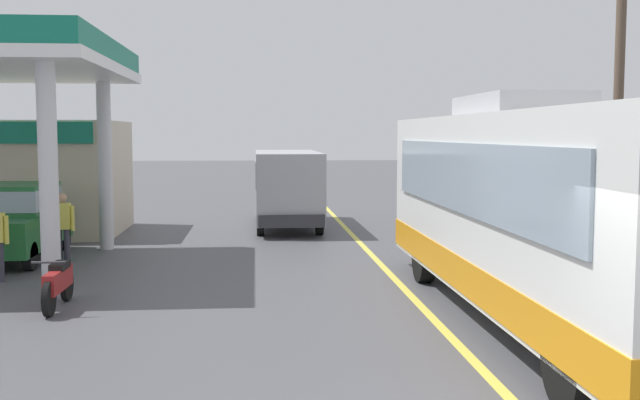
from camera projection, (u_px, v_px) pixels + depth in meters
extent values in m
plane|color=#4C4C51|center=(338.00, 220.00, 26.39)|extent=(120.00, 120.00, 0.00)
cube|color=#D8CC4C|center=(357.00, 240.00, 21.42)|extent=(0.16, 50.00, 0.01)
cube|color=white|center=(538.00, 205.00, 12.06)|extent=(2.50, 11.00, 2.90)
cube|color=orange|center=(537.00, 273.00, 12.16)|extent=(2.54, 11.04, 0.56)
cube|color=#8C9EAD|center=(461.00, 178.00, 11.91)|extent=(0.06, 9.35, 1.10)
cube|color=#8C9EAD|center=(616.00, 177.00, 12.13)|extent=(0.06, 9.35, 1.10)
cube|color=#B2B2B7|center=(519.00, 105.00, 12.91)|extent=(1.60, 2.80, 0.36)
cylinder|color=black|center=(571.00, 365.00, 8.22)|extent=(0.30, 1.00, 1.00)
cylinder|color=black|center=(424.00, 258.00, 15.36)|extent=(0.30, 1.00, 1.00)
cylinder|color=black|center=(529.00, 256.00, 15.55)|extent=(0.30, 1.00, 1.00)
cylinder|color=silver|center=(48.00, 172.00, 14.23)|extent=(0.36, 0.36, 4.60)
cylinder|color=silver|center=(105.00, 162.00, 19.59)|extent=(0.36, 0.36, 4.60)
cube|color=beige|center=(4.00, 178.00, 22.81)|extent=(7.00, 4.40, 3.40)
cube|color=#1E602D|center=(16.00, 230.00, 18.03)|extent=(1.70, 4.20, 0.80)
cube|color=#1E602D|center=(17.00, 198.00, 18.16)|extent=(1.50, 2.31, 0.70)
cube|color=#8C9EAD|center=(17.00, 198.00, 18.16)|extent=(1.53, 2.35, 0.49)
cylinder|color=black|center=(30.00, 256.00, 16.64)|extent=(0.20, 0.64, 0.64)
cylinder|color=black|center=(5.00, 238.00, 19.49)|extent=(0.20, 0.64, 0.64)
cylinder|color=black|center=(64.00, 238.00, 19.62)|extent=(0.20, 0.64, 0.64)
cube|color=#A5A5AD|center=(287.00, 184.00, 24.41)|extent=(2.00, 6.00, 2.10)
cube|color=#8C9EAD|center=(287.00, 172.00, 24.37)|extent=(2.04, 5.10, 0.80)
cube|color=#2D2D33|center=(292.00, 221.00, 21.45)|extent=(1.90, 0.16, 0.36)
cylinder|color=black|center=(260.00, 223.00, 22.44)|extent=(0.22, 0.76, 0.76)
cylinder|color=black|center=(319.00, 222.00, 22.59)|extent=(0.22, 0.76, 0.76)
cylinder|color=black|center=(260.00, 209.00, 26.41)|extent=(0.22, 0.76, 0.76)
cylinder|color=black|center=(310.00, 209.00, 26.56)|extent=(0.22, 0.76, 0.76)
cylinder|color=black|center=(49.00, 299.00, 12.46)|extent=(0.10, 0.60, 0.60)
cylinder|color=black|center=(67.00, 284.00, 13.65)|extent=(0.10, 0.60, 0.60)
cube|color=maroon|center=(58.00, 280.00, 13.03)|extent=(0.20, 1.30, 0.36)
cube|color=black|center=(60.00, 266.00, 13.16)|extent=(0.24, 0.60, 0.12)
cylinder|color=#2D2D33|center=(49.00, 262.00, 12.45)|extent=(0.55, 0.04, 0.04)
cylinder|color=#33333F|center=(1.00, 262.00, 15.37)|extent=(0.14, 0.14, 0.82)
cylinder|color=#D8CC4C|center=(6.00, 230.00, 15.32)|extent=(0.09, 0.09, 0.58)
cylinder|color=#33333F|center=(59.00, 247.00, 17.46)|extent=(0.14, 0.14, 0.82)
cylinder|color=#33333F|center=(67.00, 247.00, 17.48)|extent=(0.14, 0.14, 0.82)
cube|color=#D8CC4C|center=(62.00, 216.00, 17.41)|extent=(0.36, 0.22, 0.60)
sphere|color=tan|center=(62.00, 198.00, 17.37)|extent=(0.22, 0.22, 0.22)
cylinder|color=#D8CC4C|center=(52.00, 218.00, 17.39)|extent=(0.09, 0.09, 0.58)
cylinder|color=#D8CC4C|center=(72.00, 218.00, 17.43)|extent=(0.09, 0.09, 0.58)
cylinder|color=brown|center=(619.00, 90.00, 18.23)|extent=(0.24, 0.24, 8.13)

